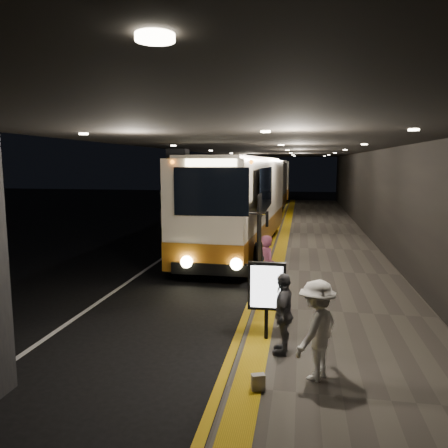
% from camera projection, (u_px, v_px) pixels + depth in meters
% --- Properties ---
extents(ground, '(90.00, 90.00, 0.00)m').
position_uv_depth(ground, '(190.00, 277.00, 14.77)').
color(ground, black).
extents(lane_line_white, '(0.12, 50.00, 0.01)m').
position_uv_depth(lane_line_white, '(179.00, 247.00, 19.95)').
color(lane_line_white, silver).
rests_on(lane_line_white, ground).
extents(kerb_stripe_yellow, '(0.18, 50.00, 0.01)m').
position_uv_depth(kerb_stripe_yellow, '(270.00, 250.00, 19.23)').
color(kerb_stripe_yellow, gold).
rests_on(kerb_stripe_yellow, ground).
extents(sidewalk, '(4.50, 50.00, 0.15)m').
position_uv_depth(sidewalk, '(326.00, 250.00, 18.81)').
color(sidewalk, '#514C44').
rests_on(sidewalk, ground).
extents(tactile_strip, '(0.50, 50.00, 0.01)m').
position_uv_depth(tactile_strip, '(281.00, 247.00, 19.13)').
color(tactile_strip, gold).
rests_on(tactile_strip, sidewalk).
extents(terminal_wall, '(0.10, 50.00, 6.00)m').
position_uv_depth(terminal_wall, '(384.00, 183.00, 18.01)').
color(terminal_wall, black).
rests_on(terminal_wall, ground).
extents(support_columns, '(0.80, 24.80, 4.40)m').
position_uv_depth(support_columns, '(179.00, 201.00, 18.62)').
color(support_columns, black).
rests_on(support_columns, ground).
extents(canopy, '(9.00, 50.00, 0.40)m').
position_uv_depth(canopy, '(275.00, 144.00, 18.57)').
color(canopy, black).
rests_on(canopy, support_columns).
extents(coach_main, '(3.23, 12.79, 3.96)m').
position_uv_depth(coach_main, '(240.00, 207.00, 19.33)').
color(coach_main, beige).
rests_on(coach_main, ground).
extents(coach_second, '(2.97, 12.22, 3.82)m').
position_uv_depth(coach_second, '(263.00, 190.00, 31.81)').
color(coach_second, beige).
rests_on(coach_second, ground).
extents(coach_third, '(3.13, 12.67, 3.95)m').
position_uv_depth(coach_third, '(275.00, 181.00, 46.48)').
color(coach_third, beige).
rests_on(coach_third, ground).
extents(passenger_boarding, '(0.63, 0.75, 1.74)m').
position_uv_depth(passenger_boarding, '(268.00, 267.00, 11.86)').
color(passenger_boarding, '#A94F73').
rests_on(passenger_boarding, sidewalk).
extents(passenger_waiting_white, '(1.00, 1.22, 1.72)m').
position_uv_depth(passenger_waiting_white, '(317.00, 330.00, 7.41)').
color(passenger_waiting_white, white).
rests_on(passenger_waiting_white, sidewalk).
extents(passenger_waiting_grey, '(0.53, 0.96, 1.60)m').
position_uv_depth(passenger_waiting_grey, '(283.00, 313.00, 8.41)').
color(passenger_waiting_grey, '#47474C').
rests_on(passenger_waiting_grey, sidewalk).
extents(bag_polka, '(0.29, 0.15, 0.34)m').
position_uv_depth(bag_polka, '(283.00, 318.00, 9.91)').
color(bag_polka, black).
rests_on(bag_polka, sidewalk).
extents(bag_plain, '(0.25, 0.20, 0.27)m').
position_uv_depth(bag_plain, '(258.00, 382.00, 7.09)').
color(bag_plain, '#ADA6A3').
rests_on(bag_plain, sidewalk).
extents(info_sign, '(0.78, 0.14, 1.65)m').
position_uv_depth(info_sign, '(267.00, 288.00, 9.02)').
color(info_sign, black).
rests_on(info_sign, sidewalk).
extents(stanchion_post, '(0.05, 0.05, 1.12)m').
position_uv_depth(stanchion_post, '(263.00, 286.00, 11.09)').
color(stanchion_post, black).
rests_on(stanchion_post, sidewalk).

